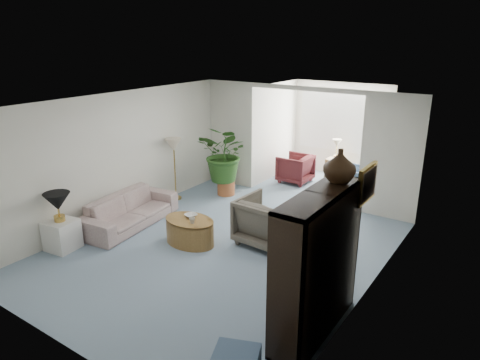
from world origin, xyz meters
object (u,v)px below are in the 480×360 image
Objects in this scene: sunroom_chair_blue at (353,180)px; framed_picture at (368,184)px; coffee_table at (190,231)px; wingback_chair at (266,221)px; table_lamp at (57,202)px; sunroom_table at (335,169)px; floor_lamp at (174,145)px; plant_pot at (226,188)px; coffee_bowl at (191,216)px; entertainment_cabinet at (317,264)px; sunroom_chair_maroon at (295,169)px; side_table_dark at (310,231)px; sofa at (130,210)px; cabinet_urn at (340,166)px; coffee_cup at (192,221)px; end_table at (62,235)px.

framed_picture is at bearing -158.46° from sunroom_chair_blue.
wingback_chair is (1.11, 0.77, 0.20)m from coffee_table.
table_lamp is 6.69m from sunroom_table.
floor_lamp reaches higher than plant_pot.
coffee_bowl is 0.12× the size of entertainment_cabinet.
framed_picture is 3.40m from coffee_table.
entertainment_cabinet is at bearing -41.47° from plant_pot.
wingback_chair reaches higher than sunroom_chair_maroon.
entertainment_cabinet is (1.03, -2.02, 0.62)m from side_table_dark.
sunroom_chair_blue is at bearing 105.26° from entertainment_cabinet.
sunroom_table is (-0.40, 4.06, -0.15)m from wingback_chair.
coffee_bowl is at bearing 32.78° from wingback_chair.
framed_picture reaches higher than floor_lamp.
plant_pot is 2.96m from sunroom_table.
floor_lamp is (-4.76, 1.52, -0.45)m from framed_picture.
sofa is 5.01× the size of cabinet_urn.
cabinet_urn is 0.54× the size of sunroom_chair_maroon.
coffee_cup is 0.13× the size of sunroom_chair_maroon.
cabinet_urn is at bearing 32.51° from sunroom_chair_maroon.
coffee_cup is at bearing -144.87° from side_table_dark.
floor_lamp is at bearing 172.89° from side_table_dark.
framed_picture is 0.87× the size of side_table_dark.
coffee_cup is at bearing 172.43° from cabinet_urn.
framed_picture is at bearing -0.29° from coffee_table.
sunroom_chair_blue is (-0.35, 3.01, 0.04)m from side_table_dark.
table_lamp is at bearing 40.95° from wingback_chair.
coffee_cup is at bearing -41.04° from floor_lamp.
table_lamp reaches higher than sunroom_table.
cabinet_urn reaches higher than table_lamp.
sunroom_table is at bearing 83.50° from coffee_cup.
framed_picture is 0.65× the size of sunroom_chair_maroon.
sunroom_chair_maroon is (-3.10, 4.09, -1.35)m from framed_picture.
floor_lamp is at bearing -125.87° from sunroom_table.
floor_lamp is 3.52× the size of coffee_cup.
end_table is at bearing 164.74° from sofa.
coffee_table is 0.33m from coffee_cup.
wingback_chair is 0.77m from side_table_dark.
floor_lamp is at bearing 90.61° from table_lamp.
sofa is at bearing -173.76° from coffee_bowl.
table_lamp is 0.61× the size of sunroom_chair_blue.
sunroom_chair_blue is (-1.37, 4.53, -1.69)m from cabinet_urn.
framed_picture is 1.22× the size of cabinet_urn.
table_lamp reaches higher than sunroom_chair_maroon.
coffee_table is at bearing -63.43° from coffee_bowl.
cabinet_urn is 1.03× the size of plant_pot.
sunroom_chair_blue reaches higher than coffee_bowl.
floor_lamp is 0.39× the size of wingback_chair.
wingback_chair reaches higher than coffee_cup.
floor_lamp is (-0.03, 2.91, 0.99)m from end_table.
sunroom_chair_blue is (1.51, 3.98, -0.15)m from coffee_bowl.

